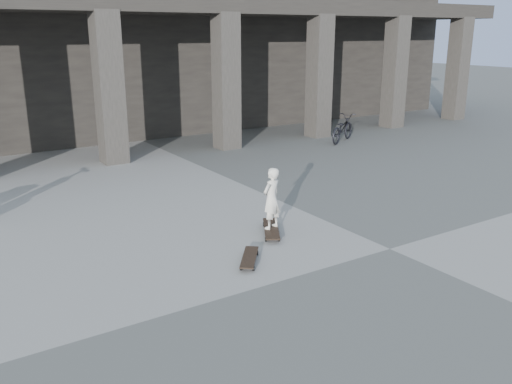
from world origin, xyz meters
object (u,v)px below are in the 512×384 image
skateboard_spare (249,258)px  longboard (271,229)px  child (271,198)px  bicycle (342,128)px

skateboard_spare → longboard: bearing=-11.2°
skateboard_spare → child: child is taller
longboard → bicycle: 8.73m
skateboard_spare → bicycle: bearing=-11.4°
child → bicycle: (6.65, 5.65, -0.22)m
skateboard_spare → child: 1.43m
child → bicycle: 8.73m
longboard → skateboard_spare: (-1.00, -0.85, -0.01)m
skateboard_spare → bicycle: bicycle is taller
longboard → bicycle: (6.65, 5.65, 0.35)m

